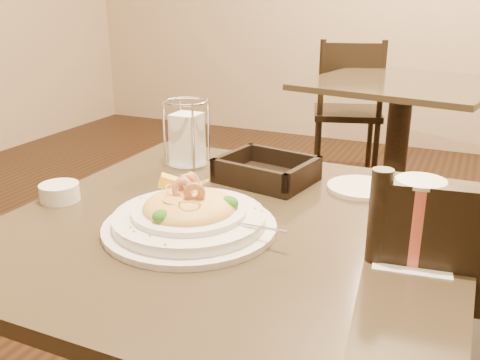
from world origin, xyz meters
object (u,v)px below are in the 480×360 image
at_px(drink_glass, 416,220).
at_px(side_plate, 361,188).
at_px(main_table, 236,323).
at_px(bread_basket, 267,173).
at_px(dining_chair_far, 348,107).
at_px(butter_ramekin, 60,192).
at_px(pasta_bowl, 189,215).
at_px(napkin_caddy, 187,137).
at_px(background_table, 398,127).

height_order(drink_glass, side_plate, drink_glass).
relative_size(main_table, bread_basket, 3.76).
distance_m(main_table, dining_chair_far, 2.49).
height_order(dining_chair_far, butter_ramekin, dining_chair_far).
height_order(dining_chair_far, drink_glass, dining_chair_far).
bearing_deg(drink_glass, pasta_bowl, -172.20).
xyz_separation_m(main_table, butter_ramekin, (-0.40, -0.06, 0.26)).
bearing_deg(side_plate, dining_chair_far, 103.96).
relative_size(pasta_bowl, drink_glass, 2.58).
xyz_separation_m(dining_chair_far, side_plate, (0.54, -2.19, 0.27)).
height_order(side_plate, butter_ramekin, butter_ramekin).
xyz_separation_m(dining_chair_far, drink_glass, (0.70, -2.49, 0.34)).
bearing_deg(butter_ramekin, dining_chair_far, 88.93).
distance_m(dining_chair_far, bread_basket, 2.26).
height_order(bread_basket, butter_ramekin, bread_basket).
xyz_separation_m(drink_glass, butter_ramekin, (-0.75, -0.04, -0.05)).
xyz_separation_m(napkin_caddy, butter_ramekin, (-0.13, -0.34, -0.06)).
bearing_deg(butter_ramekin, side_plate, 30.01).
bearing_deg(napkin_caddy, drink_glass, -26.06).
relative_size(drink_glass, butter_ramekin, 1.68).
relative_size(drink_glass, side_plate, 0.92).
bearing_deg(dining_chair_far, pasta_bowl, 79.35).
bearing_deg(main_table, napkin_caddy, 133.98).
height_order(background_table, bread_basket, bread_basket).
relative_size(pasta_bowl, napkin_caddy, 2.14).
height_order(drink_glass, butter_ramekin, drink_glass).
bearing_deg(pasta_bowl, drink_glass, 7.80).
relative_size(bread_basket, butter_ramekin, 2.78).
height_order(main_table, dining_chair_far, dining_chair_far).
distance_m(background_table, butter_ramekin, 2.08).
xyz_separation_m(dining_chair_far, pasta_bowl, (0.29, -2.55, 0.30)).
height_order(pasta_bowl, drink_glass, drink_glass).
distance_m(background_table, side_plate, 1.70).
relative_size(pasta_bowl, side_plate, 2.38).
bearing_deg(bread_basket, pasta_bowl, -95.43).
distance_m(dining_chair_far, butter_ramekin, 2.55).
bearing_deg(side_plate, background_table, 95.16).
relative_size(dining_chair_far, bread_basket, 3.88).
xyz_separation_m(main_table, pasta_bowl, (-0.06, -0.08, 0.27)).
relative_size(main_table, drink_glass, 6.22).
height_order(main_table, butter_ramekin, butter_ramekin).
height_order(bread_basket, napkin_caddy, napkin_caddy).
height_order(background_table, napkin_caddy, napkin_caddy).
bearing_deg(background_table, napkin_caddy, -100.48).
xyz_separation_m(drink_glass, napkin_caddy, (-0.62, 0.30, 0.00)).
bearing_deg(background_table, pasta_bowl, -92.88).
bearing_deg(bread_basket, side_plate, 8.63).
bearing_deg(bread_basket, dining_chair_far, 98.21).
xyz_separation_m(bread_basket, napkin_caddy, (-0.24, 0.03, 0.05)).
bearing_deg(butter_ramekin, bread_basket, 39.91).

